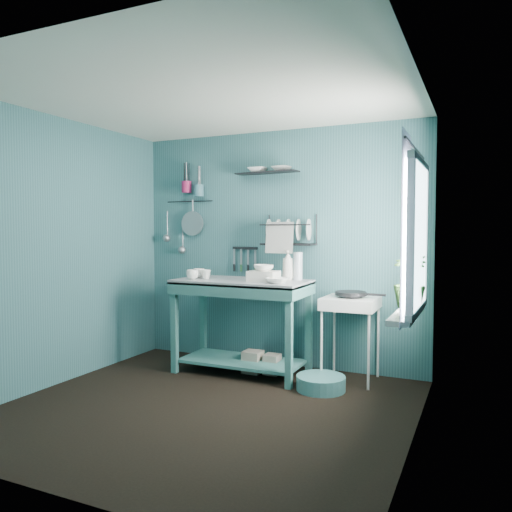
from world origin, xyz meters
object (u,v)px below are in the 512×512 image
at_px(storage_tin_large, 253,362).
at_px(floor_basin, 321,383).
at_px(mug_right, 199,273).
at_px(soap_bottle, 288,265).
at_px(water_bottle, 298,266).
at_px(colander, 192,223).
at_px(utensil_cup_teal, 199,191).
at_px(storage_tin_small, 272,364).
at_px(mug_mid, 206,274).
at_px(potted_plant, 409,280).
at_px(work_counter, 242,326).
at_px(wash_tub, 264,276).
at_px(hotplate_stand, 350,339).
at_px(utensil_cup_magenta, 187,187).
at_px(frying_pan, 351,293).
at_px(dish_rack, 289,230).
at_px(mug_left, 192,275).

height_order(storage_tin_large, floor_basin, storage_tin_large).
relative_size(mug_right, soap_bottle, 0.41).
bearing_deg(water_bottle, colander, 171.52).
distance_m(utensil_cup_teal, colander, 0.39).
relative_size(mug_right, storage_tin_small, 0.61).
height_order(mug_mid, potted_plant, potted_plant).
height_order(work_counter, mug_right, mug_right).
height_order(wash_tub, floor_basin, wash_tub).
bearing_deg(wash_tub, water_bottle, 41.63).
height_order(hotplate_stand, utensil_cup_magenta, utensil_cup_magenta).
distance_m(frying_pan, utensil_cup_magenta, 2.25).
height_order(mug_mid, storage_tin_large, mug_mid).
distance_m(utensil_cup_teal, storage_tin_large, 2.00).
relative_size(mug_right, utensil_cup_teal, 0.95).
bearing_deg(utensil_cup_magenta, potted_plant, -17.22).
bearing_deg(storage_tin_small, dish_rack, 74.63).
bearing_deg(wash_tub, dish_rack, 71.37).
bearing_deg(potted_plant, work_counter, 166.44).
distance_m(soap_bottle, utensil_cup_teal, 1.41).
bearing_deg(dish_rack, utensil_cup_magenta, 179.28).
xyz_separation_m(potted_plant, floor_basin, (-0.78, 0.20, -0.98)).
bearing_deg(hotplate_stand, mug_mid, -167.39).
bearing_deg(wash_tub, mug_mid, -176.37).
distance_m(soap_bottle, storage_tin_large, 1.05).
xyz_separation_m(mug_mid, floor_basin, (1.28, -0.14, -0.93)).
height_order(potted_plant, storage_tin_small, potted_plant).
bearing_deg(wash_tub, work_counter, 175.43).
xyz_separation_m(mug_left, colander, (-0.36, 0.58, 0.53)).
height_order(utensil_cup_magenta, utensil_cup_teal, utensil_cup_magenta).
bearing_deg(dish_rack, work_counter, -135.84).
bearing_deg(utensil_cup_magenta, soap_bottle, -8.33).
bearing_deg(storage_tin_large, utensil_cup_teal, 157.62).
bearing_deg(storage_tin_small, mug_mid, -168.37).
xyz_separation_m(work_counter, utensil_cup_magenta, (-0.89, 0.39, 1.46)).
xyz_separation_m(mug_right, utensil_cup_teal, (-0.23, 0.39, 0.90)).
height_order(mug_mid, mug_right, mug_right).
height_order(hotplate_stand, frying_pan, frying_pan).
distance_m(mug_mid, water_bottle, 0.95).
distance_m(hotplate_stand, frying_pan, 0.44).
height_order(mug_mid, floor_basin, mug_mid).
distance_m(mug_left, floor_basin, 1.66).
height_order(mug_left, wash_tub, wash_tub).
relative_size(mug_mid, water_bottle, 0.36).
height_order(frying_pan, floor_basin, frying_pan).
bearing_deg(mug_right, storage_tin_small, 5.71).
distance_m(mug_left, storage_tin_large, 1.08).
distance_m(wash_tub, storage_tin_small, 0.90).
bearing_deg(mug_right, storage_tin_large, 4.76).
distance_m(hotplate_stand, dish_rack, 1.26).
distance_m(water_bottle, utensil_cup_magenta, 1.66).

